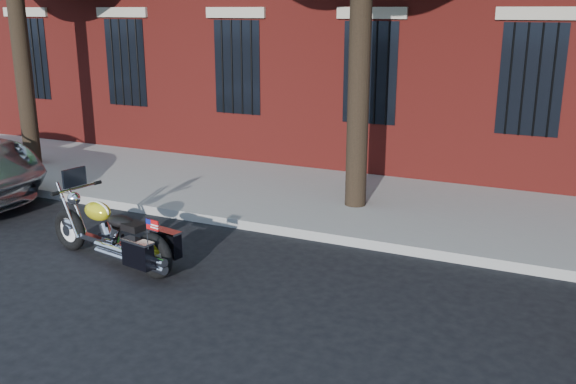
% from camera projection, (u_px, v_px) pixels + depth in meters
% --- Properties ---
extents(ground, '(120.00, 120.00, 0.00)m').
position_uv_depth(ground, '(251.00, 266.00, 8.85)').
color(ground, black).
rests_on(ground, ground).
extents(curb, '(40.00, 0.16, 0.15)m').
position_uv_depth(curb, '(293.00, 231.00, 10.03)').
color(curb, gray).
rests_on(curb, ground).
extents(sidewalk, '(40.00, 3.60, 0.15)m').
position_uv_depth(sidewalk, '(335.00, 200.00, 11.67)').
color(sidewalk, gray).
rests_on(sidewalk, ground).
extents(motorcycle, '(2.43, 1.01, 1.27)m').
position_uv_depth(motorcycle, '(115.00, 236.00, 8.76)').
color(motorcycle, black).
rests_on(motorcycle, ground).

